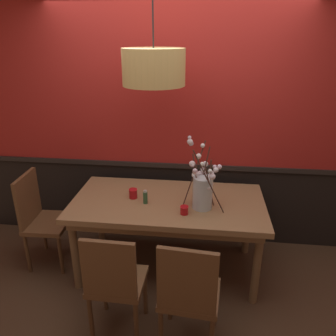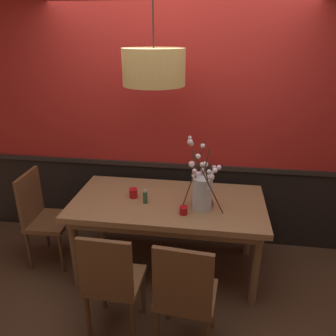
% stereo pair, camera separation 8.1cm
% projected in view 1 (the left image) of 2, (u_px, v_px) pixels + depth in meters
% --- Properties ---
extents(ground_plane, '(24.00, 24.00, 0.00)m').
position_uv_depth(ground_plane, '(168.00, 268.00, 3.40)').
color(ground_plane, '#4C3321').
extents(back_wall, '(4.67, 0.14, 2.63)m').
position_uv_depth(back_wall, '(175.00, 126.00, 3.51)').
color(back_wall, black).
rests_on(back_wall, ground).
extents(dining_table, '(1.78, 0.92, 0.77)m').
position_uv_depth(dining_table, '(168.00, 209.00, 3.15)').
color(dining_table, '#997047').
rests_on(dining_table, ground).
extents(chair_near_side_right, '(0.46, 0.43, 0.95)m').
position_uv_depth(chair_near_side_right, '(189.00, 293.00, 2.35)').
color(chair_near_side_right, brown).
rests_on(chair_near_side_right, ground).
extents(chair_head_west_end, '(0.41, 0.46, 0.97)m').
position_uv_depth(chair_head_west_end, '(40.00, 215.00, 3.32)').
color(chair_head_west_end, brown).
rests_on(chair_head_west_end, ground).
extents(chair_near_side_left, '(0.42, 0.40, 0.93)m').
position_uv_depth(chair_near_side_left, '(115.00, 281.00, 2.47)').
color(chair_near_side_left, brown).
rests_on(chair_near_side_left, ground).
extents(chair_far_side_left, '(0.44, 0.43, 0.92)m').
position_uv_depth(chair_far_side_left, '(157.00, 184.00, 4.04)').
color(chair_far_side_left, brown).
rests_on(chair_far_side_left, ground).
extents(chair_far_side_right, '(0.48, 0.47, 0.87)m').
position_uv_depth(chair_far_side_right, '(202.00, 188.00, 3.99)').
color(chair_far_side_right, brown).
rests_on(chair_far_side_right, ground).
extents(vase_with_blossoms, '(0.37, 0.41, 0.61)m').
position_uv_depth(vase_with_blossoms, '(202.00, 189.00, 2.93)').
color(vase_with_blossoms, silver).
rests_on(vase_with_blossoms, dining_table).
extents(candle_holder_nearer_center, '(0.08, 0.08, 0.09)m').
position_uv_depth(candle_holder_nearer_center, '(133.00, 193.00, 3.15)').
color(candle_holder_nearer_center, red).
rests_on(candle_holder_nearer_center, dining_table).
extents(candle_holder_nearer_edge, '(0.07, 0.07, 0.07)m').
position_uv_depth(candle_holder_nearer_edge, '(184.00, 210.00, 2.87)').
color(candle_holder_nearer_edge, red).
rests_on(candle_holder_nearer_edge, dining_table).
extents(condiment_bottle, '(0.04, 0.04, 0.13)m').
position_uv_depth(condiment_bottle, '(145.00, 197.00, 3.04)').
color(condiment_bottle, '#2D5633').
rests_on(condiment_bottle, dining_table).
extents(pendant_lamp, '(0.51, 0.51, 0.82)m').
position_uv_depth(pendant_lamp, '(154.00, 67.00, 2.70)').
color(pendant_lamp, tan).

